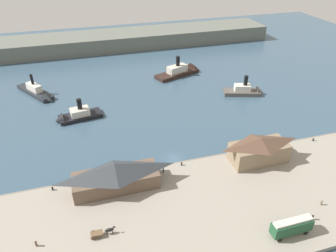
{
  "coord_description": "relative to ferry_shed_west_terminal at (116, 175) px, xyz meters",
  "views": [
    {
      "loc": [
        -23.03,
        -71.68,
        57.88
      ],
      "look_at": [
        2.73,
        14.83,
        2.0
      ],
      "focal_mm": 33.97,
      "sensor_mm": 36.0,
      "label": 1
    }
  ],
  "objects": [
    {
      "name": "mooring_post_center_west",
      "position": [
        18.93,
        3.53,
        -3.33
      ],
      "size": [
        0.44,
        0.44,
        0.9
      ],
      "primitive_type": "cylinder",
      "color": "black",
      "rests_on": "quay_promenade"
    },
    {
      "name": "ground_plane",
      "position": [
        18.16,
        8.73,
        -4.98
      ],
      "size": [
        320.0,
        320.0,
        0.0
      ],
      "primitive_type": "plane",
      "color": "#385166"
    },
    {
      "name": "pedestrian_standing_center",
      "position": [
        13.1,
        1.96,
        -3.06
      ],
      "size": [
        0.39,
        0.39,
        1.59
      ],
      "color": "#33384C",
      "rests_on": "quay_promenade"
    },
    {
      "name": "ferry_departing_north",
      "position": [
        60.07,
        41.54,
        -3.57
      ],
      "size": [
        16.98,
        10.23,
        9.9
      ],
      "color": "#514C47",
      "rests_on": "ground"
    },
    {
      "name": "ferry_shed_west_terminal",
      "position": [
        0.0,
        0.0,
        0.0
      ],
      "size": [
        22.06,
        8.17,
        7.44
      ],
      "color": "brown",
      "rests_on": "quay_promenade"
    },
    {
      "name": "seawall_edge",
      "position": [
        18.16,
        5.13,
        -4.48
      ],
      "size": [
        110.0,
        0.8,
        1.0
      ],
      "primitive_type": "cube",
      "color": "slate",
      "rests_on": "ground"
    },
    {
      "name": "far_headland",
      "position": [
        18.16,
        118.73,
        -0.98
      ],
      "size": [
        180.0,
        24.0,
        8.0
      ],
      "primitive_type": "cube",
      "color": "#60665B",
      "rests_on": "ground"
    },
    {
      "name": "mooring_post_west",
      "position": [
        -15.91,
        3.39,
        -3.33
      ],
      "size": [
        0.44,
        0.44,
        0.9
      ],
      "primitive_type": "cylinder",
      "color": "black",
      "rests_on": "quay_promenade"
    },
    {
      "name": "ferry_shed_central_terminal",
      "position": [
        40.64,
        -0.59,
        0.14
      ],
      "size": [
        16.51,
        7.64,
        7.74
      ],
      "color": "#847056",
      "rests_on": "quay_promenade"
    },
    {
      "name": "pedestrian_walking_east",
      "position": [
        41.31,
        -23.79,
        -3.0
      ],
      "size": [
        0.42,
        0.42,
        1.71
      ],
      "color": "#232328",
      "rests_on": "quay_promenade"
    },
    {
      "name": "ferry_approaching_east",
      "position": [
        -22.24,
        64.35,
        -3.64
      ],
      "size": [
        16.21,
        21.98,
        9.99
      ],
      "color": "#23282D",
      "rests_on": "ground"
    },
    {
      "name": "horse_cart",
      "position": [
        -5.43,
        -14.47,
        -2.85
      ],
      "size": [
        5.48,
        1.63,
        1.87
      ],
      "color": "brown",
      "rests_on": "quay_promenade"
    },
    {
      "name": "mooring_post_center_east",
      "position": [
        62.58,
        3.22,
        -3.33
      ],
      "size": [
        0.44,
        0.44,
        0.9
      ],
      "primitive_type": "cylinder",
      "color": "black",
      "rests_on": "quay_promenade"
    },
    {
      "name": "pedestrian_near_west_shed",
      "position": [
        46.4,
        -20.5,
        -3.06
      ],
      "size": [
        0.39,
        0.39,
        1.58
      ],
      "color": "#6B5B4C",
      "rests_on": "quay_promenade"
    },
    {
      "name": "quay_promenade",
      "position": [
        18.16,
        -13.27,
        -4.38
      ],
      "size": [
        110.0,
        36.0,
        1.2
      ],
      "primitive_type": "cube",
      "color": "gray",
      "rests_on": "ground"
    },
    {
      "name": "ferry_approaching_west",
      "position": [
        -8.92,
        40.74,
        -3.68
      ],
      "size": [
        16.93,
        8.38,
        9.6
      ],
      "color": "black",
      "rests_on": "ground"
    },
    {
      "name": "street_tram",
      "position": [
        34.0,
        -25.78,
        -1.33
      ],
      "size": [
        9.28,
        2.66,
        4.18
      ],
      "color": "#1E4C2D",
      "rests_on": "quay_promenade"
    },
    {
      "name": "pedestrian_near_cart",
      "position": [
        -18.97,
        -13.31,
        -3.01
      ],
      "size": [
        0.42,
        0.42,
        1.69
      ],
      "color": "#4C3D33",
      "rests_on": "quay_promenade"
    },
    {
      "name": "ferry_outer_harbor",
      "position": [
        41.5,
        69.69,
        -3.45
      ],
      "size": [
        24.07,
        14.14,
        11.36
      ],
      "color": "black",
      "rests_on": "ground"
    }
  ]
}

